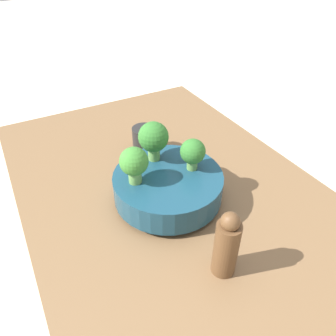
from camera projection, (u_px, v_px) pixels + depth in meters
The scene contains 8 objects.
ground_plane at pixel (174, 204), 0.82m from camera, with size 6.00×6.00×0.00m, color beige.
table at pixel (175, 198), 0.81m from camera, with size 1.10×0.69×0.04m.
bowl at pixel (168, 186), 0.75m from camera, with size 0.25×0.25×0.07m.
broccoli_floret_back at pixel (133, 162), 0.69m from camera, with size 0.06×0.06×0.09m.
broccoli_floret_right at pixel (153, 138), 0.75m from camera, with size 0.07×0.07×0.10m.
broccoli_floret_front at pixel (193, 152), 0.73m from camera, with size 0.06×0.06×0.08m.
cup at pixel (144, 140), 0.92m from camera, with size 0.07×0.07×0.08m.
pepper_mill at pixel (226, 245), 0.58m from camera, with size 0.05×0.05×0.15m.
Camera 1 is at (-0.52, 0.30, 0.57)m, focal length 35.00 mm.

